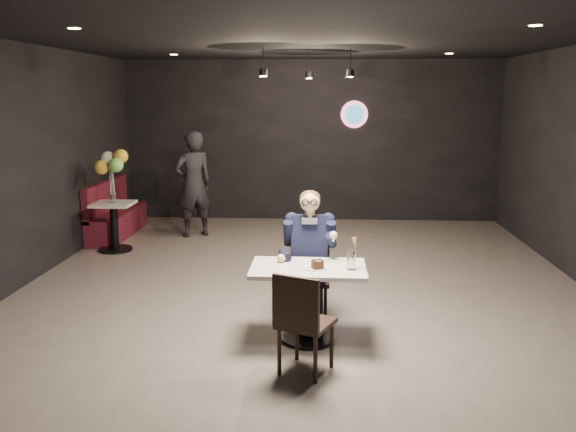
# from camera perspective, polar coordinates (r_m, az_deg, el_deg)

# --- Properties ---
(floor) EXTENTS (9.00, 9.00, 0.00)m
(floor) POSITION_cam_1_polar(r_m,az_deg,el_deg) (7.43, 1.33, -7.26)
(floor) COLOR slate
(floor) RESTS_ON ground
(wall_sign) EXTENTS (0.50, 0.06, 0.50)m
(wall_sign) POSITION_cam_1_polar(r_m,az_deg,el_deg) (11.53, 6.22, 9.43)
(wall_sign) COLOR pink
(wall_sign) RESTS_ON floor
(pendant_lights) EXTENTS (1.40, 1.20, 0.36)m
(pendant_lights) POSITION_cam_1_polar(r_m,az_deg,el_deg) (9.06, 1.89, 14.56)
(pendant_lights) COLOR black
(pendant_lights) RESTS_ON floor
(main_table) EXTENTS (1.10, 0.70, 0.75)m
(main_table) POSITION_cam_1_polar(r_m,az_deg,el_deg) (5.96, 1.88, -8.22)
(main_table) COLOR silver
(main_table) RESTS_ON floor
(chair_far) EXTENTS (0.42, 0.46, 0.92)m
(chair_far) POSITION_cam_1_polar(r_m,az_deg,el_deg) (6.45, 2.02, -5.88)
(chair_far) COLOR black
(chair_far) RESTS_ON floor
(chair_near) EXTENTS (0.57, 0.59, 0.92)m
(chair_near) POSITION_cam_1_polar(r_m,az_deg,el_deg) (5.30, 1.69, -9.79)
(chair_near) COLOR black
(chair_near) RESTS_ON floor
(seated_man) EXTENTS (0.60, 0.80, 1.44)m
(seated_man) POSITION_cam_1_polar(r_m,az_deg,el_deg) (6.38, 2.03, -3.65)
(seated_man) COLOR black
(seated_man) RESTS_ON floor
(dessert_plate) EXTENTS (0.24, 0.24, 0.01)m
(dessert_plate) POSITION_cam_1_polar(r_m,az_deg,el_deg) (5.79, 2.48, -4.84)
(dessert_plate) COLOR white
(dessert_plate) RESTS_ON main_table
(cake_slice) EXTENTS (0.12, 0.11, 0.07)m
(cake_slice) POSITION_cam_1_polar(r_m,az_deg,el_deg) (5.74, 2.78, -4.57)
(cake_slice) COLOR black
(cake_slice) RESTS_ON dessert_plate
(mint_leaf) EXTENTS (0.06, 0.04, 0.01)m
(mint_leaf) POSITION_cam_1_polar(r_m,az_deg,el_deg) (5.69, 2.87, -4.24)
(mint_leaf) COLOR #35872C
(mint_leaf) RESTS_ON cake_slice
(sundae_glass) EXTENTS (0.08, 0.08, 0.18)m
(sundae_glass) POSITION_cam_1_polar(r_m,az_deg,el_deg) (5.76, 5.92, -4.12)
(sundae_glass) COLOR silver
(sundae_glass) RESTS_ON main_table
(wafer_cone) EXTENTS (0.07, 0.07, 0.12)m
(wafer_cone) POSITION_cam_1_polar(r_m,az_deg,el_deg) (5.77, 6.30, -2.56)
(wafer_cone) COLOR #B97C4C
(wafer_cone) RESTS_ON sundae_glass
(booth_bench) EXTENTS (0.47, 1.87, 0.93)m
(booth_bench) POSITION_cam_1_polar(r_m,az_deg,el_deg) (10.70, -15.73, 0.67)
(booth_bench) COLOR #490F1C
(booth_bench) RESTS_ON floor
(side_table) EXTENTS (0.59, 0.59, 0.73)m
(side_table) POSITION_cam_1_polar(r_m,az_deg,el_deg) (9.70, -15.93, -1.03)
(side_table) COLOR silver
(side_table) RESTS_ON floor
(balloon_vase) EXTENTS (0.09, 0.09, 0.14)m
(balloon_vase) POSITION_cam_1_polar(r_m,az_deg,el_deg) (9.62, -16.07, 1.63)
(balloon_vase) COLOR silver
(balloon_vase) RESTS_ON side_table
(balloon_bunch) EXTENTS (0.39, 0.39, 0.65)m
(balloon_bunch) POSITION_cam_1_polar(r_m,az_deg,el_deg) (9.56, -16.21, 4.01)
(balloon_bunch) COLOR gold
(balloon_bunch) RESTS_ON balloon_vase
(passerby) EXTENTS (0.77, 0.70, 1.78)m
(passerby) POSITION_cam_1_polar(r_m,az_deg,el_deg) (10.34, -8.84, 2.96)
(passerby) COLOR black
(passerby) RESTS_ON floor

